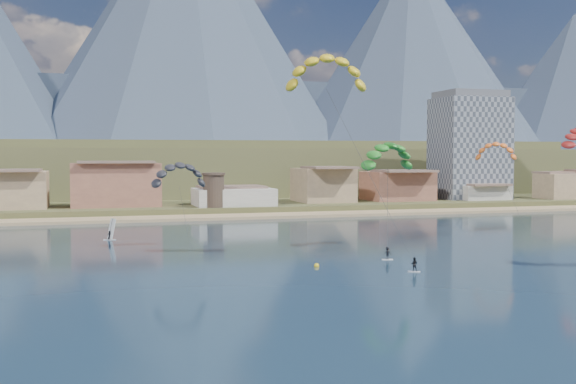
{
  "coord_description": "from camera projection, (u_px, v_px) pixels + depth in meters",
  "views": [
    {
      "loc": [
        -25.24,
        -53.5,
        14.67
      ],
      "look_at": [
        0.0,
        32.0,
        10.0
      ],
      "focal_mm": 42.74,
      "sensor_mm": 36.0,
      "label": 1
    }
  ],
  "objects": [
    {
      "name": "beach",
      "position": [
        199.0,
        218.0,
        160.66
      ],
      "size": [
        2200.0,
        12.0,
        0.9
      ],
      "color": "tan",
      "rests_on": "ground"
    },
    {
      "name": "foothills",
      "position": [
        204.0,
        169.0,
        287.66
      ],
      "size": [
        940.0,
        210.0,
        18.0
      ],
      "color": "brown",
      "rests_on": "ground"
    },
    {
      "name": "distant_kite_orange",
      "position": [
        496.0,
        148.0,
        140.48
      ],
      "size": [
        8.89,
        7.78,
        19.15
      ],
      "color": "#262626",
      "rests_on": "ground"
    },
    {
      "name": "apartment_tower",
      "position": [
        469.0,
        146.0,
        204.84
      ],
      "size": [
        20.0,
        16.0,
        32.0
      ],
      "color": "gray",
      "rests_on": "ground"
    },
    {
      "name": "mountain_ridge",
      "position": [
        93.0,
        45.0,
        836.02
      ],
      "size": [
        2060.0,
        480.0,
        400.0
      ],
      "color": "#2E384D",
      "rests_on": "ground"
    },
    {
      "name": "distant_kite_dark",
      "position": [
        179.0,
        171.0,
        109.54
      ],
      "size": [
        9.66,
        6.57,
        15.67
      ],
      "color": "#262626",
      "rests_on": "ground"
    },
    {
      "name": "buoy",
      "position": [
        317.0,
        266.0,
        90.84
      ],
      "size": [
        0.7,
        0.7,
        0.7
      ],
      "color": "gold",
      "rests_on": "ground"
    },
    {
      "name": "windsurfer",
      "position": [
        110.0,
        233.0,
        119.72
      ],
      "size": [
        2.21,
        2.43,
        3.78
      ],
      "color": "silver",
      "rests_on": "ground"
    },
    {
      "name": "ground",
      "position": [
        393.0,
        326.0,
        59.15
      ],
      "size": [
        2400.0,
        2400.0,
        0.0
      ],
      "primitive_type": "plane",
      "color": "black",
      "rests_on": "ground"
    },
    {
      "name": "town",
      "position": [
        22.0,
        184.0,
        164.27
      ],
      "size": [
        400.0,
        24.0,
        12.0
      ],
      "color": "beige",
      "rests_on": "ground"
    },
    {
      "name": "land",
      "position": [
        116.0,
        173.0,
        595.5
      ],
      "size": [
        2200.0,
        900.0,
        4.0
      ],
      "color": "brown",
      "rests_on": "ground"
    },
    {
      "name": "kitesurfer_yellow",
      "position": [
        327.0,
        68.0,
        97.86
      ],
      "size": [
        13.74,
        19.39,
        31.81
      ],
      "color": "silver",
      "rests_on": "ground"
    },
    {
      "name": "watchtower",
      "position": [
        214.0,
        190.0,
        169.41
      ],
      "size": [
        5.82,
        5.82,
        8.6
      ],
      "color": "#47382D",
      "rests_on": "ground"
    },
    {
      "name": "kitesurfer_green",
      "position": [
        388.0,
        153.0,
        109.11
      ],
      "size": [
        11.69,
        15.9,
        19.69
      ],
      "color": "silver",
      "rests_on": "ground"
    }
  ]
}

